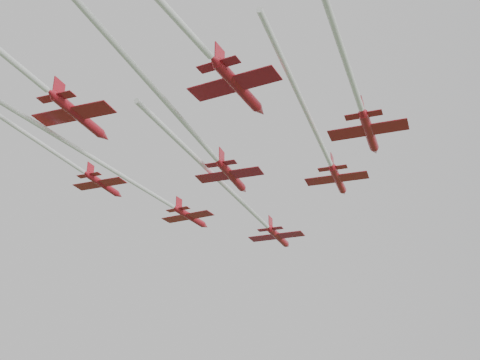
# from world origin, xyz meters

# --- Properties ---
(jet_lead) EXTENTS (19.93, 53.71, 2.90)m
(jet_lead) POSITION_xyz_m (3.38, 13.59, 52.47)
(jet_lead) COLOR red
(jet_row2_left) EXTENTS (27.24, 60.55, 2.55)m
(jet_row2_left) POSITION_xyz_m (-13.76, -1.35, 52.56)
(jet_row2_left) COLOR red
(jet_row2_right) EXTENTS (14.96, 44.50, 2.72)m
(jet_row2_right) POSITION_xyz_m (13.69, -3.86, 54.30)
(jet_row2_right) COLOR red
(jet_row3_left) EXTENTS (19.46, 54.16, 2.39)m
(jet_row3_left) POSITION_xyz_m (-22.99, -9.62, 54.07)
(jet_row3_left) COLOR red
(jet_row3_mid) EXTENTS (18.75, 56.72, 2.67)m
(jet_row3_mid) POSITION_xyz_m (-2.74, -16.98, 51.61)
(jet_row3_mid) COLOR red
(jet_row3_right) EXTENTS (15.50, 43.95, 2.71)m
(jet_row3_right) POSITION_xyz_m (15.44, -22.50, 52.03)
(jet_row3_right) COLOR red
(jet_row4_right) EXTENTS (23.05, 49.95, 2.94)m
(jet_row4_right) POSITION_xyz_m (-1.20, -32.99, 53.31)
(jet_row4_right) COLOR red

